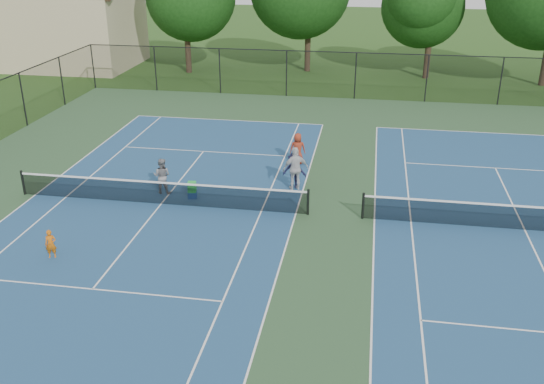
% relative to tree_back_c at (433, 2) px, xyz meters
% --- Properties ---
extents(ground, '(140.00, 140.00, 0.00)m').
position_rel_tree_back_c_xyz_m(ground, '(-5.00, -25.00, -5.48)').
color(ground, '#234716').
rests_on(ground, ground).
extents(court_pad, '(36.00, 36.00, 0.01)m').
position_rel_tree_back_c_xyz_m(court_pad, '(-5.00, -25.00, -5.48)').
color(court_pad, '#2D5030').
rests_on(court_pad, ground).
extents(tennis_court_left, '(12.00, 23.83, 1.07)m').
position_rel_tree_back_c_xyz_m(tennis_court_left, '(-12.00, -25.00, -5.38)').
color(tennis_court_left, navy).
rests_on(tennis_court_left, ground).
extents(tennis_court_right, '(12.00, 23.83, 1.07)m').
position_rel_tree_back_c_xyz_m(tennis_court_right, '(2.00, -25.00, -5.38)').
color(tennis_court_right, navy).
rests_on(tennis_court_right, ground).
extents(perimeter_fence, '(36.08, 36.08, 3.02)m').
position_rel_tree_back_c_xyz_m(perimeter_fence, '(-5.00, -25.00, -3.88)').
color(perimeter_fence, black).
rests_on(perimeter_fence, ground).
extents(tree_back_c, '(6.00, 6.00, 8.40)m').
position_rel_tree_back_c_xyz_m(tree_back_c, '(0.00, 0.00, 0.00)').
color(tree_back_c, '#2D2116').
rests_on(tree_back_c, ground).
extents(clapboard_house, '(10.80, 8.10, 7.65)m').
position_rel_tree_back_c_xyz_m(clapboard_house, '(-28.00, -0.00, -2.39)').
color(clapboard_house, tan).
rests_on(clapboard_house, ground).
extents(child_player, '(0.43, 0.35, 1.01)m').
position_rel_tree_back_c_xyz_m(child_player, '(-14.19, -29.74, -4.98)').
color(child_player, '#CF610D').
rests_on(child_player, ground).
extents(instructor, '(0.76, 0.60, 1.53)m').
position_rel_tree_back_c_xyz_m(instructor, '(-12.30, -23.87, -4.72)').
color(instructor, gray).
rests_on(instructor, ground).
extents(bystander_a, '(1.20, 0.87, 1.89)m').
position_rel_tree_back_c_xyz_m(bystander_a, '(-6.86, -22.60, -4.54)').
color(bystander_a, silver).
rests_on(bystander_a, ground).
extents(bystander_b, '(1.05, 0.65, 1.57)m').
position_rel_tree_back_c_xyz_m(bystander_b, '(-6.93, -22.37, -4.69)').
color(bystander_b, '#181834').
rests_on(bystander_b, ground).
extents(bystander_c, '(0.79, 0.56, 1.50)m').
position_rel_tree_back_c_xyz_m(bystander_c, '(-7.15, -19.53, -4.73)').
color(bystander_c, maroon).
rests_on(bystander_c, ground).
extents(ball_crate, '(0.39, 0.35, 0.28)m').
position_rel_tree_back_c_xyz_m(ball_crate, '(-10.92, -24.20, -5.34)').
color(ball_crate, navy).
rests_on(ball_crate, ground).
extents(ball_hopper, '(0.36, 0.32, 0.44)m').
position_rel_tree_back_c_xyz_m(ball_hopper, '(-10.92, -24.20, -4.98)').
color(ball_hopper, green).
rests_on(ball_hopper, ball_crate).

